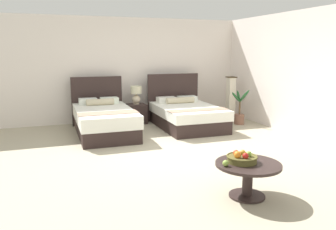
% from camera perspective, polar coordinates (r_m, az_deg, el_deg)
% --- Properties ---
extents(ground_plane, '(9.59, 10.06, 0.02)m').
position_cam_1_polar(ground_plane, '(6.33, 1.23, -6.27)').
color(ground_plane, '#AEA48A').
extents(wall_back, '(9.59, 0.12, 2.69)m').
position_cam_1_polar(wall_back, '(9.15, -6.06, 7.56)').
color(wall_back, white).
rests_on(wall_back, ground).
extents(wall_side_right, '(0.12, 5.66, 2.69)m').
position_cam_1_polar(wall_side_right, '(7.97, 20.85, 6.46)').
color(wall_side_right, white).
rests_on(wall_side_right, ground).
extents(bed_near_window, '(1.25, 2.24, 1.21)m').
position_cam_1_polar(bed_near_window, '(7.75, -10.68, -0.76)').
color(bed_near_window, '#2E211F').
rests_on(bed_near_window, ground).
extents(bed_near_corner, '(1.40, 2.08, 1.24)m').
position_cam_1_polar(bed_near_corner, '(8.30, 3.08, 0.04)').
color(bed_near_corner, '#2E211F').
rests_on(bed_near_corner, ground).
extents(nightstand, '(0.46, 0.49, 0.49)m').
position_cam_1_polar(nightstand, '(8.78, -5.27, 0.23)').
color(nightstand, '#2E211F').
rests_on(nightstand, ground).
extents(table_lamp, '(0.28, 0.28, 0.46)m').
position_cam_1_polar(table_lamp, '(8.72, -5.36, 3.60)').
color(table_lamp, beige).
rests_on(table_lamp, nightstand).
extents(coffee_table, '(0.83, 0.83, 0.45)m').
position_cam_1_polar(coffee_table, '(4.47, 13.23, -9.30)').
color(coffee_table, '#2E211F').
rests_on(coffee_table, ground).
extents(fruit_bowl, '(0.39, 0.39, 0.16)m').
position_cam_1_polar(fruit_bowl, '(4.43, 12.26, -7.05)').
color(fruit_bowl, brown).
rests_on(fruit_bowl, coffee_table).
extents(loose_apple, '(0.08, 0.08, 0.08)m').
position_cam_1_polar(loose_apple, '(4.25, 9.63, -7.97)').
color(loose_apple, '#89A843').
rests_on(loose_apple, coffee_table).
extents(floor_lamp_corner, '(0.23, 0.23, 1.16)m').
position_cam_1_polar(floor_lamp_corner, '(9.34, 10.45, 2.78)').
color(floor_lamp_corner, '#392B16').
rests_on(floor_lamp_corner, ground).
extents(potted_palm, '(0.55, 0.49, 0.88)m').
position_cam_1_polar(potted_palm, '(8.81, 11.89, 0.24)').
color(potted_palm, brown).
rests_on(potted_palm, ground).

